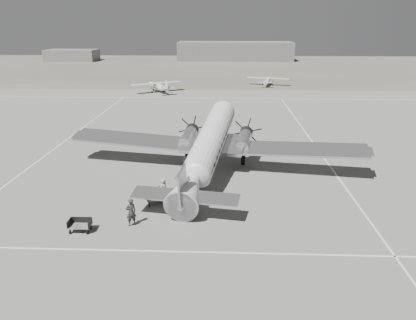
{
  "coord_description": "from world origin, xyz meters",
  "views": [
    {
      "loc": [
        1.32,
        -36.2,
        13.76
      ],
      "look_at": [
        -0.06,
        -2.49,
        2.2
      ],
      "focal_mm": 35.0,
      "sensor_mm": 36.0,
      "label": 1
    }
  ],
  "objects_px": {
    "shed_secondary": "(72,55)",
    "light_plane_left": "(158,87)",
    "ground_crew": "(131,212)",
    "passenger": "(163,187)",
    "dc3_airliner": "(209,147)",
    "baggage_cart_far": "(80,226)",
    "light_plane_right": "(268,81)",
    "hangar_main": "(235,51)",
    "baggage_cart_near": "(157,198)",
    "ramp_agent": "(158,193)"
  },
  "relations": [
    {
      "from": "dc3_airliner",
      "to": "ramp_agent",
      "type": "height_order",
      "value": "dc3_airliner"
    },
    {
      "from": "light_plane_left",
      "to": "baggage_cart_near",
      "type": "distance_m",
      "value": 53.64
    },
    {
      "from": "ramp_agent",
      "to": "baggage_cart_far",
      "type": "bearing_deg",
      "value": 127.29
    },
    {
      "from": "hangar_main",
      "to": "dc3_airliner",
      "type": "distance_m",
      "value": 120.59
    },
    {
      "from": "hangar_main",
      "to": "ramp_agent",
      "type": "bearing_deg",
      "value": -94.01
    },
    {
      "from": "hangar_main",
      "to": "baggage_cart_far",
      "type": "xyz_separation_m",
      "value": [
        -13.52,
        -131.67,
        -2.85
      ]
    },
    {
      "from": "dc3_airliner",
      "to": "passenger",
      "type": "xyz_separation_m",
      "value": [
        -3.59,
        -4.83,
        -2.06
      ]
    },
    {
      "from": "dc3_airliner",
      "to": "ground_crew",
      "type": "distance_m",
      "value": 11.5
    },
    {
      "from": "shed_secondary",
      "to": "light_plane_left",
      "type": "xyz_separation_m",
      "value": [
        42.8,
        -68.96,
        -0.89
      ]
    },
    {
      "from": "dc3_airliner",
      "to": "baggage_cart_near",
      "type": "bearing_deg",
      "value": -111.41
    },
    {
      "from": "shed_secondary",
      "to": "baggage_cart_near",
      "type": "height_order",
      "value": "shed_secondary"
    },
    {
      "from": "shed_secondary",
      "to": "dc3_airliner",
      "type": "bearing_deg",
      "value": -64.56
    },
    {
      "from": "light_plane_left",
      "to": "light_plane_right",
      "type": "height_order",
      "value": "light_plane_left"
    },
    {
      "from": "ground_crew",
      "to": "passenger",
      "type": "bearing_deg",
      "value": -141.47
    },
    {
      "from": "shed_secondary",
      "to": "ramp_agent",
      "type": "bearing_deg",
      "value": -67.2
    },
    {
      "from": "light_plane_left",
      "to": "ramp_agent",
      "type": "height_order",
      "value": "light_plane_left"
    },
    {
      "from": "light_plane_left",
      "to": "ground_crew",
      "type": "relative_size",
      "value": 5.18
    },
    {
      "from": "hangar_main",
      "to": "light_plane_right",
      "type": "relative_size",
      "value": 4.44
    },
    {
      "from": "baggage_cart_far",
      "to": "ground_crew",
      "type": "xyz_separation_m",
      "value": [
        3.35,
        1.04,
        0.58
      ]
    },
    {
      "from": "light_plane_right",
      "to": "passenger",
      "type": "bearing_deg",
      "value": -89.97
    },
    {
      "from": "ground_crew",
      "to": "baggage_cart_near",
      "type": "bearing_deg",
      "value": -144.26
    },
    {
      "from": "dc3_airliner",
      "to": "baggage_cart_far",
      "type": "height_order",
      "value": "dc3_airliner"
    },
    {
      "from": "ramp_agent",
      "to": "shed_secondary",
      "type": "bearing_deg",
      "value": 12.83
    },
    {
      "from": "hangar_main",
      "to": "ground_crew",
      "type": "xyz_separation_m",
      "value": [
        -10.17,
        -130.63,
        -2.27
      ]
    },
    {
      "from": "baggage_cart_far",
      "to": "ground_crew",
      "type": "height_order",
      "value": "ground_crew"
    },
    {
      "from": "light_plane_left",
      "to": "ramp_agent",
      "type": "distance_m",
      "value": 53.34
    },
    {
      "from": "baggage_cart_far",
      "to": "ramp_agent",
      "type": "relative_size",
      "value": 1.07
    },
    {
      "from": "hangar_main",
      "to": "ramp_agent",
      "type": "xyz_separation_m",
      "value": [
        -8.87,
        -126.65,
        -2.56
      ]
    },
    {
      "from": "baggage_cart_far",
      "to": "ground_crew",
      "type": "relative_size",
      "value": 0.77
    },
    {
      "from": "hangar_main",
      "to": "dc3_airliner",
      "type": "height_order",
      "value": "hangar_main"
    },
    {
      "from": "baggage_cart_far",
      "to": "dc3_airliner",
      "type": "bearing_deg",
      "value": 52.55
    },
    {
      "from": "shed_secondary",
      "to": "baggage_cart_near",
      "type": "relative_size",
      "value": 9.96
    },
    {
      "from": "hangar_main",
      "to": "baggage_cart_far",
      "type": "height_order",
      "value": "hangar_main"
    },
    {
      "from": "ground_crew",
      "to": "passenger",
      "type": "relative_size",
      "value": 1.39
    },
    {
      "from": "ground_crew",
      "to": "light_plane_right",
      "type": "bearing_deg",
      "value": -139.06
    },
    {
      "from": "light_plane_right",
      "to": "baggage_cart_near",
      "type": "bearing_deg",
      "value": -89.87
    },
    {
      "from": "hangar_main",
      "to": "shed_secondary",
      "type": "height_order",
      "value": "hangar_main"
    },
    {
      "from": "hangar_main",
      "to": "baggage_cart_far",
      "type": "bearing_deg",
      "value": -95.86
    },
    {
      "from": "ramp_agent",
      "to": "passenger",
      "type": "distance_m",
      "value": 1.35
    },
    {
      "from": "hangar_main",
      "to": "ground_crew",
      "type": "distance_m",
      "value": 131.05
    },
    {
      "from": "dc3_airliner",
      "to": "light_plane_left",
      "type": "height_order",
      "value": "dc3_airliner"
    },
    {
      "from": "dc3_airliner",
      "to": "baggage_cart_far",
      "type": "xyz_separation_m",
      "value": [
        -8.46,
        -11.19,
        -2.35
      ]
    },
    {
      "from": "hangar_main",
      "to": "ground_crew",
      "type": "height_order",
      "value": "hangar_main"
    },
    {
      "from": "light_plane_left",
      "to": "dc3_airliner",
      "type": "bearing_deg",
      "value": -108.9
    },
    {
      "from": "ramp_agent",
      "to": "passenger",
      "type": "xyz_separation_m",
      "value": [
        0.22,
        1.33,
        0.0
      ]
    },
    {
      "from": "hangar_main",
      "to": "baggage_cart_near",
      "type": "xyz_separation_m",
      "value": [
        -8.92,
        -126.95,
        -2.79
      ]
    },
    {
      "from": "light_plane_right",
      "to": "baggage_cart_near",
      "type": "xyz_separation_m",
      "value": [
        -14.91,
        -63.48,
        -0.47
      ]
    },
    {
      "from": "shed_secondary",
      "to": "baggage_cart_far",
      "type": "distance_m",
      "value": 134.94
    },
    {
      "from": "passenger",
      "to": "light_plane_right",
      "type": "bearing_deg",
      "value": 11.33
    },
    {
      "from": "ground_crew",
      "to": "hangar_main",
      "type": "bearing_deg",
      "value": -129.98
    }
  ]
}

